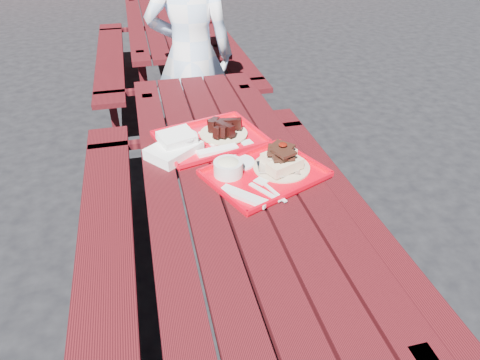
{
  "coord_description": "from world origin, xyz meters",
  "views": [
    {
      "loc": [
        -0.33,
        -1.5,
        1.76
      ],
      "look_at": [
        0.0,
        -0.15,
        0.82
      ],
      "focal_mm": 32.0,
      "sensor_mm": 36.0,
      "label": 1
    }
  ],
  "objects_px": {
    "person": "(191,56)",
    "far_tray": "(209,138)",
    "picnic_table_near": "(232,209)",
    "picnic_table_far": "(169,39)",
    "near_tray": "(262,168)"
  },
  "relations": [
    {
      "from": "person",
      "to": "picnic_table_near",
      "type": "bearing_deg",
      "value": 98.25
    },
    {
      "from": "far_tray",
      "to": "picnic_table_far",
      "type": "bearing_deg",
      "value": 89.02
    },
    {
      "from": "near_tray",
      "to": "person",
      "type": "height_order",
      "value": "person"
    },
    {
      "from": "picnic_table_far",
      "to": "picnic_table_near",
      "type": "bearing_deg",
      "value": -90.0
    },
    {
      "from": "person",
      "to": "far_tray",
      "type": "bearing_deg",
      "value": 95.67
    },
    {
      "from": "picnic_table_near",
      "to": "picnic_table_far",
      "type": "bearing_deg",
      "value": 90.0
    },
    {
      "from": "picnic_table_far",
      "to": "near_tray",
      "type": "xyz_separation_m",
      "value": [
        0.12,
        -2.83,
        0.23
      ]
    },
    {
      "from": "picnic_table_far",
      "to": "far_tray",
      "type": "distance_m",
      "value": 2.51
    },
    {
      "from": "picnic_table_near",
      "to": "picnic_table_far",
      "type": "height_order",
      "value": "same"
    },
    {
      "from": "picnic_table_far",
      "to": "person",
      "type": "xyz_separation_m",
      "value": [
        0.04,
        -1.37,
        0.25
      ]
    },
    {
      "from": "picnic_table_near",
      "to": "person",
      "type": "height_order",
      "value": "person"
    },
    {
      "from": "near_tray",
      "to": "person",
      "type": "bearing_deg",
      "value": 93.32
    },
    {
      "from": "picnic_table_near",
      "to": "picnic_table_far",
      "type": "xyz_separation_m",
      "value": [
        0.0,
        2.8,
        0.0
      ]
    },
    {
      "from": "far_tray",
      "to": "person",
      "type": "bearing_deg",
      "value": 85.85
    },
    {
      "from": "picnic_table_far",
      "to": "near_tray",
      "type": "relative_size",
      "value": 4.24
    }
  ]
}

